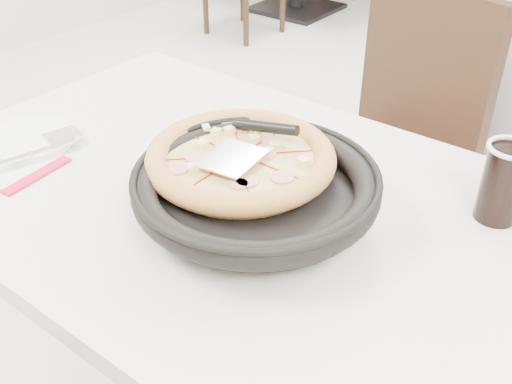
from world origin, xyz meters
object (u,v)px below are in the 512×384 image
Objects in this scene: chair_far at (366,171)px; side_plate at (30,139)px; main_table at (229,329)px; cola_glass at (502,185)px; pizza at (241,166)px; pizza_pan at (256,196)px.

side_plate is at bearing 76.90° from chair_far.
main_table is 1.26× the size of chair_far.
cola_glass is (0.42, 0.21, 0.44)m from main_table.
pizza is 1.52× the size of side_plate.
side_plate is 1.43× the size of cola_glass.
chair_far is 7.31× the size of cola_glass.
main_table is 9.23× the size of cola_glass.
side_plate is 0.91m from cola_glass.
pizza_pan reaches higher than side_plate.
pizza reaches higher than main_table.
main_table is at bearing -154.19° from cola_glass.
side_plate is (-0.46, -0.12, -0.05)m from pizza.
chair_far is 0.69m from cola_glass.
pizza is at bearing 14.02° from side_plate.
pizza_pan is 0.07m from pizza.
pizza is at bearing 111.19° from chair_far.
pizza_pan is 2.01× the size of side_plate.
side_plate reaches higher than main_table.
main_table is at bearing 159.00° from pizza_pan.
pizza is (0.06, -0.62, 0.34)m from chair_far.
pizza_pan is at bearing -30.31° from pizza.
pizza_pan is (0.12, -0.65, 0.32)m from chair_far.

